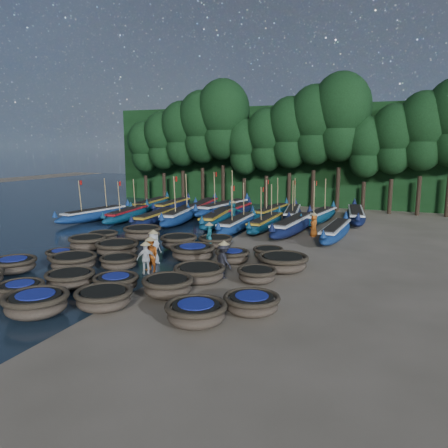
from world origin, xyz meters
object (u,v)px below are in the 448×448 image
at_px(coracle_17, 193,252).
at_px(fisherman_0, 154,247).
at_px(coracle_7, 116,282).
at_px(coracle_13, 199,273).
at_px(coracle_23, 216,241).
at_px(fisherman_3, 224,260).
at_px(long_boat_4, 218,218).
at_px(long_boat_3, 181,215).
at_px(coracle_14, 257,275).
at_px(long_boat_16, 318,216).
at_px(coracle_15, 88,242).
at_px(long_boat_10, 172,206).
at_px(long_boat_5, 237,224).
at_px(long_boat_11, 203,207).
at_px(coracle_8, 168,286).
at_px(long_boat_7, 293,225).
at_px(coracle_19, 283,262).
at_px(coracle_6, 70,278).
at_px(long_boat_1, 127,214).
at_px(long_boat_0, 95,214).
at_px(fisherman_1, 209,235).
at_px(fisherman_5, 233,211).
at_px(long_boat_12, 224,208).
at_px(coracle_12, 119,262).
at_px(coracle_20, 103,237).
at_px(coracle_9, 252,303).
at_px(coracle_2, 36,303).
at_px(long_boat_15, 292,214).
at_px(coracle_4, 196,313).
at_px(coracle_5, 14,265).
at_px(coracle_24, 268,253).
at_px(long_boat_8, 336,231).
at_px(coracle_10, 61,255).
at_px(long_boat_14, 271,212).
at_px(long_boat_13, 233,212).
at_px(fisherman_2, 151,254).
at_px(coracle_3, 104,298).
at_px(long_boat_17, 356,215).
at_px(long_boat_6, 266,223).
at_px(coracle_22, 179,242).
at_px(fisherman_4, 146,257).
at_px(long_boat_9, 151,205).
at_px(coracle_16, 117,248).

relative_size(coracle_17, fisherman_0, 1.40).
bearing_deg(coracle_7, coracle_13, 40.92).
relative_size(coracle_23, fisherman_3, 1.32).
bearing_deg(long_boat_4, long_boat_3, 171.62).
bearing_deg(coracle_14, long_boat_16, 90.49).
height_order(coracle_15, long_boat_10, long_boat_10).
height_order(long_boat_5, long_boat_11, long_boat_5).
bearing_deg(coracle_14, coracle_8, -131.37).
bearing_deg(long_boat_7, coracle_19, -75.02).
xyz_separation_m(coracle_6, coracle_13, (4.82, 2.74, 0.02)).
xyz_separation_m(coracle_15, long_boat_1, (-3.80, 9.61, 0.04)).
distance_m(long_boat_0, fisherman_1, 14.02).
distance_m(coracle_13, long_boat_7, 12.49).
xyz_separation_m(coracle_23, long_boat_10, (-9.47, 12.04, 0.15)).
xyz_separation_m(coracle_14, long_boat_16, (-0.14, 16.34, 0.16)).
bearing_deg(long_boat_7, fisherman_5, 156.50).
height_order(long_boat_12, fisherman_0, long_boat_12).
height_order(coracle_12, coracle_23, coracle_23).
bearing_deg(coracle_20, coracle_9, -32.03).
height_order(coracle_2, long_boat_15, long_boat_15).
bearing_deg(long_boat_0, coracle_9, -28.37).
height_order(long_boat_5, fisherman_0, long_boat_5).
xyz_separation_m(coracle_4, coracle_6, (-6.73, 1.62, -0.05)).
xyz_separation_m(coracle_5, coracle_24, (10.57, 7.02, -0.05)).
xyz_separation_m(coracle_12, long_boat_8, (8.91, 11.21, 0.15)).
bearing_deg(coracle_10, long_boat_3, 88.75).
distance_m(long_boat_14, fisherman_5, 3.66).
bearing_deg(coracle_6, long_boat_13, 89.95).
xyz_separation_m(coracle_8, fisherman_2, (-2.54, 2.90, 0.40)).
distance_m(coracle_6, long_boat_14, 21.11).
xyz_separation_m(coracle_14, long_boat_3, (-10.34, 12.56, 0.22)).
bearing_deg(coracle_4, coracle_3, 179.38).
bearing_deg(long_boat_17, coracle_17, -121.05).
xyz_separation_m(fisherman_3, fisherman_5, (-4.98, 14.39, -0.03)).
height_order(coracle_5, long_boat_17, long_boat_17).
relative_size(fisherman_0, fisherman_3, 1.02).
bearing_deg(long_boat_6, coracle_22, -110.35).
xyz_separation_m(coracle_13, fisherman_4, (-2.89, 0.23, 0.39)).
xyz_separation_m(coracle_10, long_boat_9, (-5.33, 17.70, 0.19)).
bearing_deg(coracle_16, coracle_17, 9.77).
relative_size(coracle_15, long_boat_13, 0.28).
height_order(coracle_2, long_boat_9, long_boat_9).
height_order(coracle_24, fisherman_3, fisherman_3).
xyz_separation_m(coracle_13, coracle_15, (-8.57, 3.01, 0.05)).
xyz_separation_m(coracle_2, coracle_14, (6.13, 6.60, -0.10)).
bearing_deg(coracle_10, coracle_17, 23.95).
xyz_separation_m(long_boat_1, long_boat_9, (-1.16, 5.53, 0.03)).
relative_size(long_boat_12, fisherman_2, 4.92).
xyz_separation_m(coracle_22, long_boat_0, (-10.98, 6.33, 0.06)).
bearing_deg(coracle_7, long_boat_13, 96.12).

